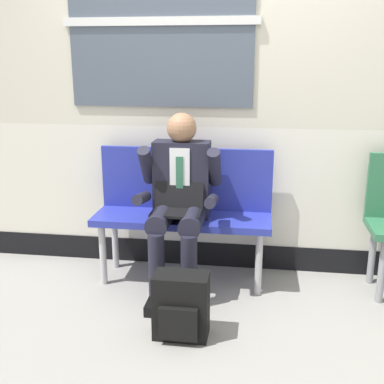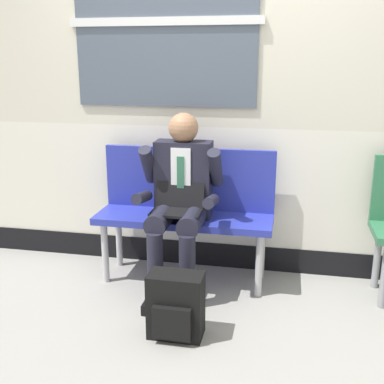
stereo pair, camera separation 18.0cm
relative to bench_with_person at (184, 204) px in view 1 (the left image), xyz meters
The scene contains 5 objects.
ground_plane 0.76m from the bench_with_person, 65.71° to the right, with size 18.00×18.00×0.00m, color gray.
station_wall 1.01m from the bench_with_person, 54.00° to the left, with size 5.86×0.17×3.09m.
bench_with_person is the anchor object (origin of this frame).
person_seated 0.23m from the bench_with_person, 90.00° to the right, with size 0.57×0.70×1.26m.
backpack 0.93m from the bench_with_person, 82.12° to the right, with size 0.33×0.22×0.40m.
Camera 1 is at (0.34, -2.92, 1.62)m, focal length 44.83 mm.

